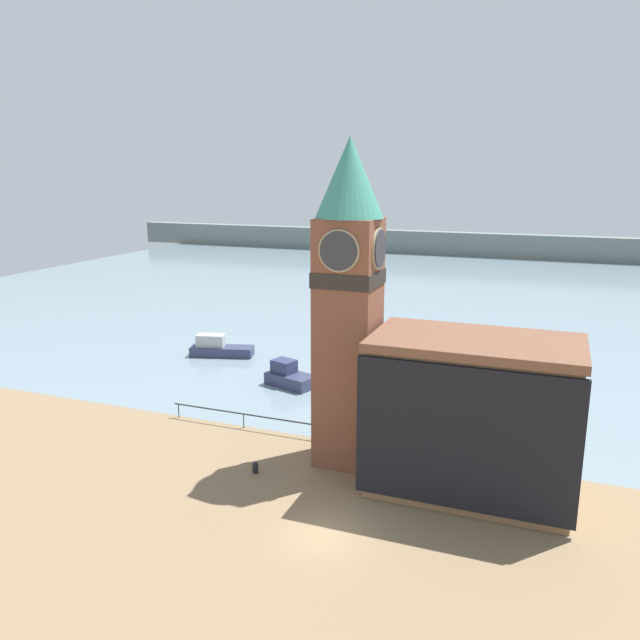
% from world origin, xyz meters
% --- Properties ---
extents(ground_plane, '(160.00, 160.00, 0.00)m').
position_xyz_m(ground_plane, '(0.00, 0.00, 0.00)').
color(ground_plane, '#846B4C').
extents(water, '(160.00, 120.00, 0.00)m').
position_xyz_m(water, '(0.00, 70.86, -0.00)').
color(water, gray).
rests_on(water, ground_plane).
extents(far_shoreline, '(180.00, 3.00, 5.00)m').
position_xyz_m(far_shoreline, '(0.00, 110.86, 2.50)').
color(far_shoreline, slate).
rests_on(far_shoreline, water).
extents(pier_railing, '(11.41, 0.08, 1.09)m').
position_xyz_m(pier_railing, '(-10.04, 10.61, 0.96)').
color(pier_railing, '#232328').
rests_on(pier_railing, ground_plane).
extents(clock_tower, '(3.99, 3.99, 19.76)m').
position_xyz_m(clock_tower, '(-1.58, 8.50, 10.49)').
color(clock_tower, brown).
rests_on(clock_tower, ground_plane).
extents(pier_building, '(11.41, 6.69, 8.97)m').
position_xyz_m(pier_building, '(6.12, 7.33, 4.51)').
color(pier_building, '#9E754C').
rests_on(pier_building, ground_plane).
extents(boat_near, '(4.67, 3.33, 2.15)m').
position_xyz_m(boat_near, '(-10.65, 20.07, 0.79)').
color(boat_near, '#333856').
rests_on(boat_near, water).
extents(boat_far, '(6.43, 3.50, 2.13)m').
position_xyz_m(boat_far, '(-20.72, 25.70, 0.77)').
color(boat_far, '#333856').
rests_on(boat_far, water).
extents(mooring_bollard_near, '(0.37, 0.37, 0.71)m').
position_xyz_m(mooring_bollard_near, '(-6.19, 4.82, 0.37)').
color(mooring_bollard_near, black).
rests_on(mooring_bollard_near, ground_plane).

